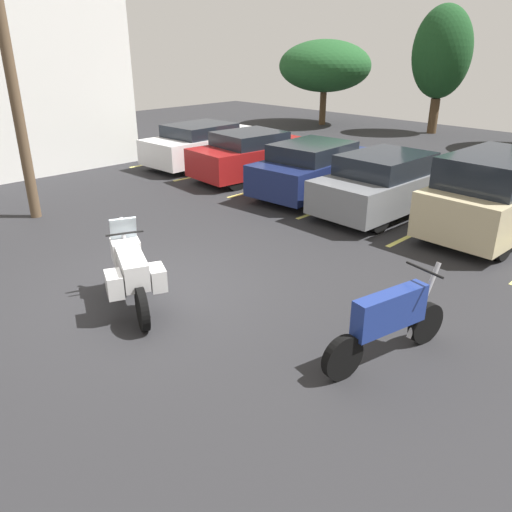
% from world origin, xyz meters
% --- Properties ---
extents(ground, '(44.00, 44.00, 0.10)m').
position_xyz_m(ground, '(0.00, 0.00, -0.05)').
color(ground, '#262628').
extents(motorcycle_touring, '(2.01, 1.17, 1.37)m').
position_xyz_m(motorcycle_touring, '(0.26, -0.55, 0.64)').
color(motorcycle_touring, black).
rests_on(motorcycle_touring, ground).
extents(motorcycle_second, '(0.71, 2.21, 1.27)m').
position_xyz_m(motorcycle_second, '(4.04, 1.11, 0.60)').
color(motorcycle_second, black).
rests_on(motorcycle_second, ground).
extents(parking_stripes, '(13.12, 4.80, 0.01)m').
position_xyz_m(parking_stripes, '(-2.11, 7.16, 0.00)').
color(parking_stripes, '#EAE066').
rests_on(parking_stripes, ground).
extents(car_white, '(2.09, 4.92, 1.45)m').
position_xyz_m(car_white, '(-7.14, 7.13, 0.72)').
color(car_white, white).
rests_on(car_white, ground).
extents(car_red, '(2.13, 4.39, 1.49)m').
position_xyz_m(car_red, '(-4.52, 6.92, 0.74)').
color(car_red, maroon).
rests_on(car_red, ground).
extents(car_navy, '(2.13, 4.50, 1.51)m').
position_xyz_m(car_navy, '(-1.91, 6.87, 0.75)').
color(car_navy, navy).
rests_on(car_navy, ground).
extents(car_grey, '(1.92, 4.35, 1.53)m').
position_xyz_m(car_grey, '(0.39, 6.82, 0.75)').
color(car_grey, slate).
rests_on(car_grey, ground).
extents(car_champagne, '(1.96, 4.47, 1.87)m').
position_xyz_m(car_champagne, '(3.00, 7.21, 0.92)').
color(car_champagne, '#C1B289').
rests_on(car_champagne, ground).
extents(utility_pole, '(1.25, 1.46, 8.45)m').
position_xyz_m(utility_pole, '(-5.56, 0.19, 4.39)').
color(utility_pole, brown).
rests_on(utility_pole, ground).
extents(tree_far_right, '(4.68, 4.68, 4.21)m').
position_xyz_m(tree_far_right, '(-10.17, 17.46, 2.92)').
color(tree_far_right, '#4C3823').
rests_on(tree_far_right, ground).
extents(tree_right, '(2.66, 2.66, 5.66)m').
position_xyz_m(tree_right, '(-4.73, 19.07, 3.60)').
color(tree_right, '#4C3823').
rests_on(tree_right, ground).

